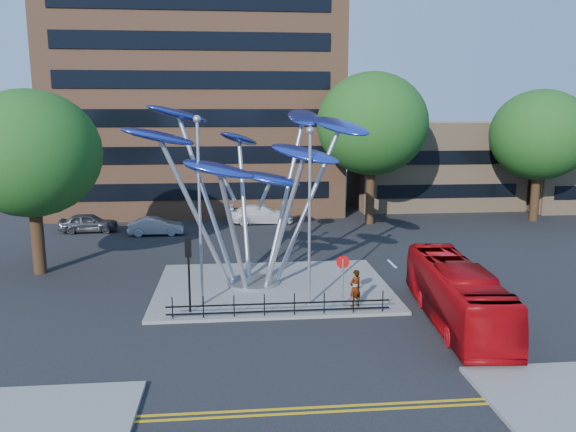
{
  "coord_description": "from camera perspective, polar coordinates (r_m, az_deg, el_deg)",
  "views": [
    {
      "loc": [
        -2.88,
        -21.99,
        9.22
      ],
      "look_at": [
        -0.4,
        4.0,
        4.22
      ],
      "focal_mm": 35.0,
      "sensor_mm": 36.0,
      "label": 1
    }
  ],
  "objects": [
    {
      "name": "ground",
      "position": [
        24.02,
        1.89,
        -11.73
      ],
      "size": [
        120.0,
        120.0,
        0.0
      ],
      "primitive_type": "plane",
      "color": "black",
      "rests_on": "ground"
    },
    {
      "name": "tree_far",
      "position": [
        50.59,
        24.23,
        7.5
      ],
      "size": [
        8.0,
        8.0,
        10.81
      ],
      "color": "black",
      "rests_on": "ground"
    },
    {
      "name": "parked_car_right",
      "position": [
        45.83,
        -2.72,
        0.19
      ],
      "size": [
        5.29,
        2.3,
        1.52
      ],
      "primitive_type": "imported",
      "rotation": [
        0.0,
        0.0,
        1.6
      ],
      "color": "silver",
      "rests_on": "ground"
    },
    {
      "name": "tree_right",
      "position": [
        45.34,
        8.54,
        9.23
      ],
      "size": [
        8.8,
        8.8,
        12.11
      ],
      "color": "black",
      "rests_on": "ground"
    },
    {
      "name": "street_lamp_left",
      "position": [
        25.84,
        -9.0,
        2.11
      ],
      "size": [
        0.36,
        0.36,
        8.8
      ],
      "color": "#9EA0A5",
      "rests_on": "traffic_island"
    },
    {
      "name": "red_bus",
      "position": [
        25.59,
        16.73,
        -7.58
      ],
      "size": [
        3.05,
        9.73,
        2.67
      ],
      "primitive_type": "imported",
      "rotation": [
        0.0,
        0.0,
        -0.09
      ],
      "color": "#B0080E",
      "rests_on": "ground"
    },
    {
      "name": "low_building_near",
      "position": [
        55.56,
        14.49,
        5.11
      ],
      "size": [
        15.0,
        8.0,
        8.0
      ],
      "primitive_type": "cube",
      "color": "tan",
      "rests_on": "ground"
    },
    {
      "name": "double_yellow_near",
      "position": [
        18.68,
        4.36,
        -18.74
      ],
      "size": [
        40.0,
        0.12,
        0.01
      ],
      "primitive_type": "cube",
      "color": "gold",
      "rests_on": "ground"
    },
    {
      "name": "tree_left",
      "position": [
        33.96,
        -24.69,
        5.76
      ],
      "size": [
        7.6,
        7.6,
        10.32
      ],
      "color": "black",
      "rests_on": "ground"
    },
    {
      "name": "parked_car_left",
      "position": [
        45.11,
        -19.58,
        -0.65
      ],
      "size": [
        4.33,
        1.89,
        1.45
      ],
      "primitive_type": "imported",
      "rotation": [
        0.0,
        0.0,
        1.61
      ],
      "color": "#3E4046",
      "rests_on": "ground"
    },
    {
      "name": "traffic_island",
      "position": [
        29.51,
        -1.55,
        -7.22
      ],
      "size": [
        12.0,
        9.0,
        0.15
      ],
      "primitive_type": "cube",
      "color": "slate",
      "rests_on": "ground"
    },
    {
      "name": "no_entry_sign_island",
      "position": [
        26.06,
        5.59,
        -5.71
      ],
      "size": [
        0.6,
        0.1,
        2.45
      ],
      "color": "#9EA0A5",
      "rests_on": "traffic_island"
    },
    {
      "name": "pedestrian",
      "position": [
        26.4,
        6.85,
        -7.3
      ],
      "size": [
        0.77,
        0.68,
        1.77
      ],
      "primitive_type": "imported",
      "rotation": [
        0.0,
        0.0,
        3.64
      ],
      "color": "gray",
      "rests_on": "traffic_island"
    },
    {
      "name": "double_yellow_far",
      "position": [
        18.42,
        4.53,
        -19.2
      ],
      "size": [
        40.0,
        0.12,
        0.01
      ],
      "primitive_type": "cube",
      "color": "gold",
      "rests_on": "ground"
    },
    {
      "name": "street_lamp_right",
      "position": [
        25.56,
        2.21,
        1.55
      ],
      "size": [
        0.36,
        0.36,
        8.3
      ],
      "color": "#9EA0A5",
      "rests_on": "traffic_island"
    },
    {
      "name": "parked_car_mid",
      "position": [
        42.69,
        -13.24,
        -1.02
      ],
      "size": [
        4.06,
        1.51,
        1.33
      ],
      "primitive_type": "imported",
      "rotation": [
        0.0,
        0.0,
        1.6
      ],
      "color": "#A4A6AB",
      "rests_on": "ground"
    },
    {
      "name": "brick_tower",
      "position": [
        54.39,
        -9.11,
        16.81
      ],
      "size": [
        25.0,
        15.0,
        30.0
      ],
      "primitive_type": "cube",
      "color": "brown",
      "rests_on": "ground"
    },
    {
      "name": "pedestrian_railing_front",
      "position": [
        25.3,
        -0.88,
        -9.19
      ],
      "size": [
        10.0,
        0.06,
        1.0
      ],
      "color": "black",
      "rests_on": "traffic_island"
    },
    {
      "name": "traffic_light_island",
      "position": [
        25.46,
        -10.08,
        -4.37
      ],
      "size": [
        0.28,
        0.18,
        3.42
      ],
      "color": "black",
      "rests_on": "traffic_island"
    },
    {
      "name": "leaf_sculpture",
      "position": [
        28.78,
        -3.85,
        6.14
      ],
      "size": [
        12.72,
        9.54,
        9.51
      ],
      "color": "#9EA0A5",
      "rests_on": "traffic_island"
    }
  ]
}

